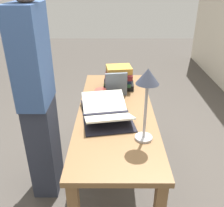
% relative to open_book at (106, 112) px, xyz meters
% --- Properties ---
extents(ground_plane, '(12.00, 12.00, 0.00)m').
position_rel_open_book_xyz_m(ground_plane, '(-0.08, 0.07, -0.79)').
color(ground_plane, '#47423D').
extents(reading_desk, '(1.53, 0.58, 0.76)m').
position_rel_open_book_xyz_m(reading_desk, '(-0.08, 0.07, -0.14)').
color(reading_desk, brown).
rests_on(reading_desk, ground_plane).
extents(open_book, '(0.58, 0.43, 0.09)m').
position_rel_open_book_xyz_m(open_book, '(0.00, 0.00, 0.00)').
color(open_book, black).
rests_on(open_book, reading_desk).
extents(book_stack_tall, '(0.22, 0.27, 0.21)m').
position_rel_open_book_xyz_m(book_stack_tall, '(-0.50, 0.10, 0.08)').
color(book_stack_tall, black).
rests_on(book_stack_tall, reading_desk).
extents(book_standing_upright, '(0.05, 0.19, 0.20)m').
position_rel_open_book_xyz_m(book_standing_upright, '(-0.35, 0.08, 0.07)').
color(book_standing_upright, slate).
rests_on(book_standing_upright, reading_desk).
extents(reading_lamp, '(0.14, 0.14, 0.47)m').
position_rel_open_book_xyz_m(reading_lamp, '(0.30, 0.24, 0.34)').
color(reading_lamp, '#ADADB2').
rests_on(reading_lamp, reading_desk).
extents(coffee_mug, '(0.10, 0.12, 0.09)m').
position_rel_open_book_xyz_m(coffee_mug, '(-0.28, -0.05, 0.02)').
color(coffee_mug, '#B74238').
rests_on(coffee_mug, reading_desk).
extents(person_reader, '(0.36, 0.22, 1.74)m').
position_rel_open_book_xyz_m(person_reader, '(-0.07, -0.52, 0.08)').
color(person_reader, '#2D3342').
rests_on(person_reader, ground_plane).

